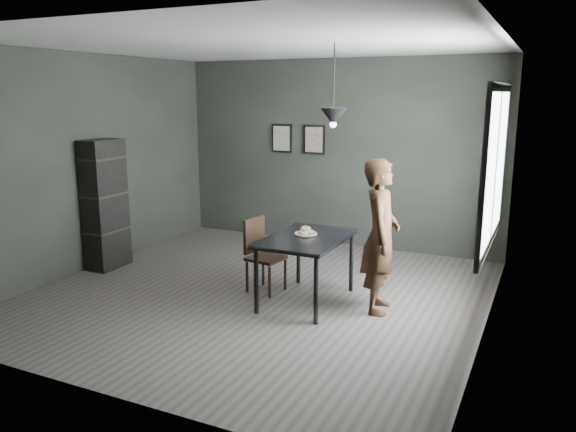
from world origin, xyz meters
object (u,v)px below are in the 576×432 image
at_px(wood_chair, 261,250).
at_px(shelf_unit, 105,205).
at_px(cafe_table, 307,244).
at_px(woman, 381,236).
at_px(white_plate, 306,234).
at_px(pendant_lamp, 333,117).

distance_m(wood_chair, shelf_unit, 2.31).
distance_m(cafe_table, shelf_unit, 2.93).
xyz_separation_m(cafe_table, shelf_unit, (-2.92, 0.05, 0.18)).
bearing_deg(shelf_unit, woman, -0.67).
distance_m(white_plate, wood_chair, 0.65).
xyz_separation_m(woman, pendant_lamp, (-0.55, -0.01, 1.23)).
relative_size(woman, wood_chair, 1.89).
relative_size(shelf_unit, pendant_lamp, 1.98).
distance_m(shelf_unit, pendant_lamp, 3.39).
bearing_deg(pendant_lamp, shelf_unit, -179.07).
height_order(woman, pendant_lamp, pendant_lamp).
relative_size(woman, shelf_unit, 0.96).
height_order(white_plate, woman, woman).
bearing_deg(cafe_table, shelf_unit, 179.05).
xyz_separation_m(shelf_unit, pendant_lamp, (3.17, 0.05, 1.20)).
height_order(woman, wood_chair, woman).
bearing_deg(woman, wood_chair, 77.50).
bearing_deg(pendant_lamp, woman, 0.72).
relative_size(white_plate, pendant_lamp, 0.27).
relative_size(cafe_table, woman, 0.73).
height_order(white_plate, shelf_unit, shelf_unit).
height_order(woman, shelf_unit, shelf_unit).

